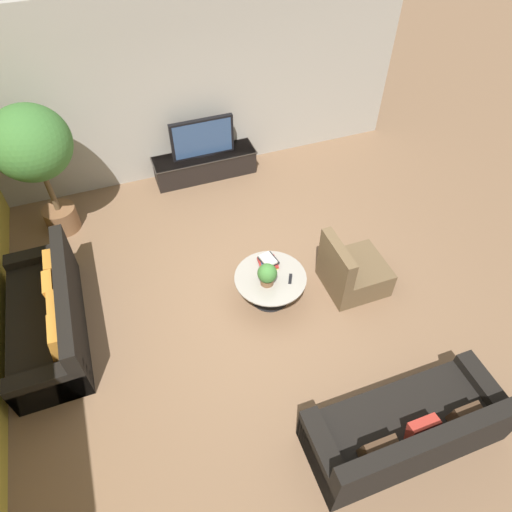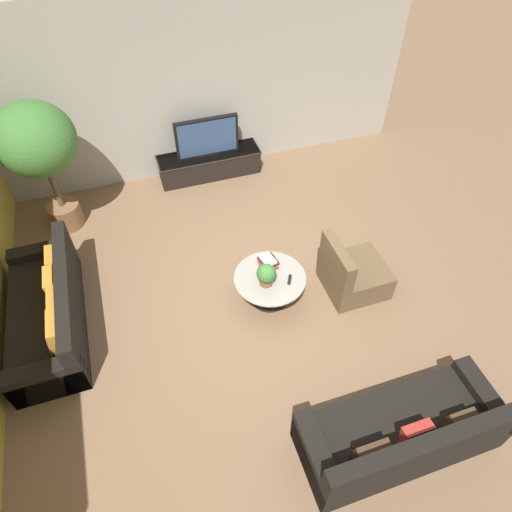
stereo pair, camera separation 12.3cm
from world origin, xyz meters
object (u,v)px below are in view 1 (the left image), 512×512
Objects in this scene: television at (202,138)px; couch_by_wall at (50,317)px; armchair_wicker at (352,272)px; potted_plant_tabletop at (267,274)px; potted_palm_tall at (33,149)px; media_console at (205,165)px; coffee_table at (270,283)px; couch_near_entry at (408,430)px.

television reaches higher than couch_by_wall.
armchair_wicker is at bearing 81.14° from couch_by_wall.
potted_plant_tabletop is (2.71, -0.51, 0.31)m from couch_by_wall.
television is at bearing 12.57° from potted_palm_tall.
media_console is 2.07× the size of armchair_wicker.
coffee_table is at bearing -88.55° from media_console.
coffee_table is 0.46× the size of potted_palm_tall.
couch_by_wall is at bearing -137.03° from television.
coffee_table is at bearing 81.03° from armchair_wicker.
coffee_table is 2.82m from couch_by_wall.
armchair_wicker reaches higher than potted_plant_tabletop.
potted_palm_tall is at bearing 172.83° from couch_by_wall.
couch_near_entry reaches higher than media_console.
armchair_wicker is 2.66× the size of potted_plant_tabletop.
media_console is 0.85× the size of couch_near_entry.
potted_plant_tabletop is at bearing -90.09° from television.
armchair_wicker is (1.13, -0.18, -0.02)m from coffee_table.
potted_plant_tabletop is at bearing 79.29° from couch_by_wall.
couch_by_wall is (-2.79, 0.43, -0.00)m from coffee_table.
couch_near_entry is at bearing 167.05° from armchair_wicker.
potted_plant_tabletop is at bearing -90.09° from media_console.
television reaches higher than coffee_table.
media_console is 5.33m from couch_near_entry.
television is (0.00, -0.00, 0.54)m from media_console.
television is 0.52× the size of potted_palm_tall.
potted_plant_tabletop is (-0.00, -3.04, 0.38)m from media_console.
potted_plant_tabletop is (2.46, -2.49, -0.85)m from potted_palm_tall.
television is at bearing -90.00° from media_console.
couch_by_wall is 2.46× the size of armchair_wicker.
media_console is 1.66× the size of television.
armchair_wicker reaches higher than coffee_table.
couch_by_wall reaches higher than media_console.
potted_palm_tall reaches higher than couch_by_wall.
couch_by_wall is 2.77m from potted_plant_tabletop.
media_console is at bearing 20.98° from armchair_wicker.
potted_plant_tabletop is at bearing -72.26° from couch_near_entry.
television is 3.00m from coffee_table.
television is 3.74m from couch_by_wall.
television is at bearing 89.91° from potted_plant_tabletop.
coffee_table is 1.14m from armchair_wicker.
couch_by_wall is 2.30m from potted_palm_tall.
potted_palm_tall is (-2.46, -0.55, 1.23)m from media_console.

